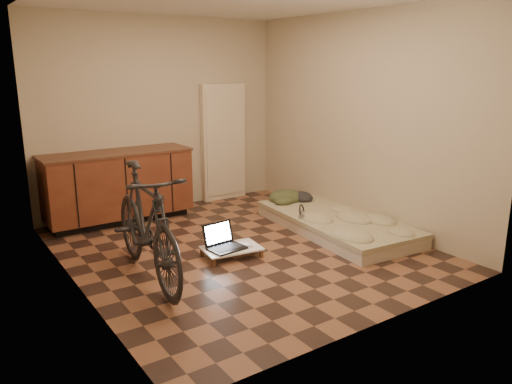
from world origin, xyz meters
TOP-DOWN VIEW (x-y plane):
  - room_shell at (0.00, 0.00)m, footprint 3.50×4.00m
  - cabinets at (-0.75, 1.70)m, footprint 1.84×0.62m
  - appliance_panel at (0.95, 1.94)m, footprint 0.70×0.10m
  - bicycle at (-1.15, -0.20)m, footprint 0.71×1.89m
  - futon at (1.30, -0.14)m, footprint 1.19×2.19m
  - clothing_pile at (1.29, 0.76)m, footprint 0.56×0.48m
  - headphones at (0.92, 0.06)m, footprint 0.29×0.29m
  - lap_desk at (-0.21, -0.15)m, footprint 0.64×0.46m
  - laptop at (-0.27, -0.11)m, footprint 0.39×0.36m
  - mouse at (-0.04, -0.22)m, footprint 0.08×0.11m

SIDE VIEW (x-z plane):
  - lap_desk at x=-0.21m, z-range 0.04..0.14m
  - futon at x=1.30m, z-range 0.00..0.18m
  - mouse at x=-0.04m, z-range 0.10..0.13m
  - laptop at x=-0.27m, z-range 0.03..0.28m
  - headphones at x=0.92m, z-range 0.18..0.33m
  - clothing_pile at x=1.29m, z-range 0.18..0.39m
  - cabinets at x=-0.75m, z-range 0.01..0.92m
  - bicycle at x=-1.15m, z-range 0.00..1.19m
  - appliance_panel at x=0.95m, z-range 0.00..1.70m
  - room_shell at x=0.00m, z-range 0.00..2.60m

